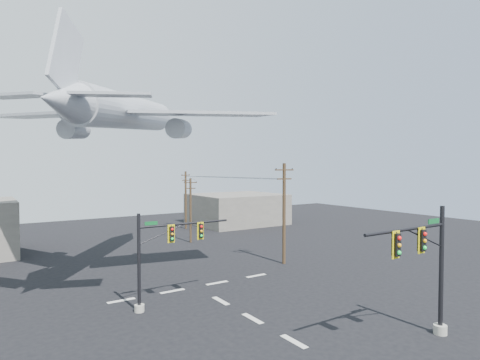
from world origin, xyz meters
TOP-DOWN VIEW (x-y plane):
  - ground at (0.00, 0.00)m, footprint 120.00×120.00m
  - lane_markings at (0.00, 5.33)m, footprint 14.00×21.20m
  - signal_mast_near at (6.32, -3.94)m, footprint 7.05×0.82m
  - signal_mast_far at (-4.13, 9.09)m, footprint 7.14×0.72m
  - utility_pole_a at (10.90, 14.09)m, footprint 1.99×0.56m
  - utility_pole_b at (8.06, 29.24)m, footprint 1.62×0.58m
  - utility_pole_c at (12.38, 39.70)m, footprint 1.75×0.78m
  - power_lines at (9.79, 27.09)m, footprint 5.89×25.62m
  - airliner at (-3.63, 17.69)m, footprint 21.83×23.77m
  - building_right at (22.00, 40.00)m, footprint 14.00×12.00m

SIDE VIEW (x-z plane):
  - ground at x=0.00m, z-range 0.00..0.00m
  - lane_markings at x=0.00m, z-range 0.01..0.01m
  - building_right at x=22.00m, z-range 0.00..5.00m
  - signal_mast_far at x=-4.13m, z-range 0.28..6.87m
  - signal_mast_near at x=6.32m, z-range 0.27..7.72m
  - utility_pole_b at x=8.06m, z-range 0.19..8.38m
  - utility_pole_c at x=12.38m, z-range 0.21..9.14m
  - utility_pole_a at x=10.90m, z-range 0.23..10.25m
  - power_lines at x=9.79m, z-range 7.96..8.50m
  - airliner at x=-3.63m, z-range 10.79..17.87m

